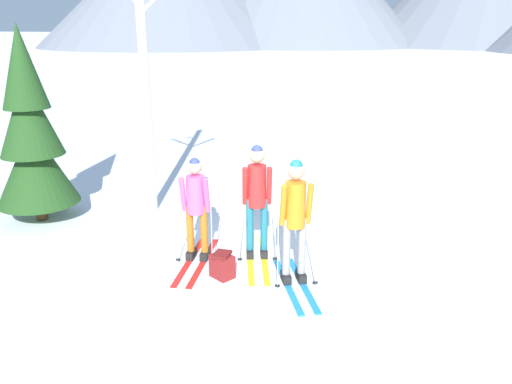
{
  "coord_description": "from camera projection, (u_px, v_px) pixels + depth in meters",
  "views": [
    {
      "loc": [
        2.36,
        -6.76,
        3.49
      ],
      "look_at": [
        0.14,
        0.38,
        1.05
      ],
      "focal_mm": 36.22,
      "sensor_mm": 36.0,
      "label": 1
    }
  ],
  "objects": [
    {
      "name": "skier_in_red",
      "position": [
        257.0,
        195.0,
        7.8
      ],
      "size": [
        0.86,
        1.71,
        1.8
      ],
      "color": "yellow",
      "rests_on": "ground"
    },
    {
      "name": "ground_plane",
      "position": [
        240.0,
        264.0,
        7.89
      ],
      "size": [
        400.0,
        400.0,
        0.0
      ],
      "primitive_type": "plane",
      "color": "white"
    },
    {
      "name": "backpack_on_snow_front",
      "position": [
        222.0,
        265.0,
        7.42
      ],
      "size": [
        0.4,
        0.37,
        0.38
      ],
      "color": "maroon",
      "rests_on": "ground"
    },
    {
      "name": "pine_tree_near",
      "position": [
        31.0,
        135.0,
        9.19
      ],
      "size": [
        1.46,
        1.46,
        3.52
      ],
      "color": "#51381E",
      "rests_on": "ground"
    },
    {
      "name": "birch_tree_tall",
      "position": [
        144.0,
        64.0,
        9.32
      ],
      "size": [
        1.23,
        1.15,
        5.42
      ],
      "color": "silver",
      "rests_on": "ground"
    },
    {
      "name": "skier_in_pink",
      "position": [
        196.0,
        204.0,
        7.77
      ],
      "size": [
        0.6,
        1.74,
        1.63
      ],
      "color": "red",
      "rests_on": "ground"
    },
    {
      "name": "skier_in_orange",
      "position": [
        295.0,
        214.0,
        7.03
      ],
      "size": [
        1.01,
        1.59,
        1.79
      ],
      "color": "#1E84D1",
      "rests_on": "ground"
    }
  ]
}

